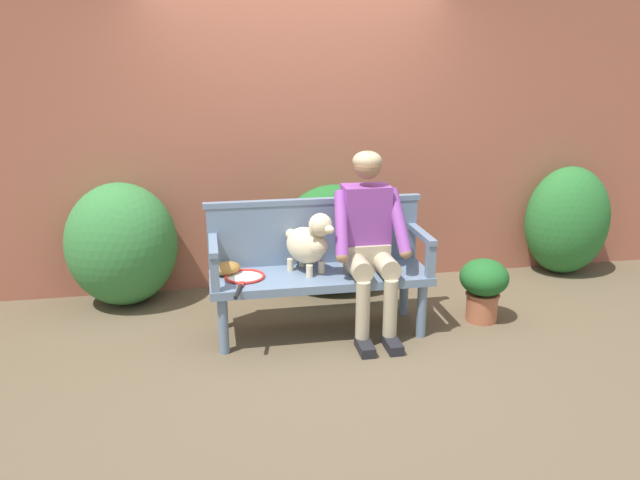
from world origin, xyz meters
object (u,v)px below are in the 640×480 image
object	(u,v)px
person_seated	(368,236)
potted_plant	(484,285)
baseball_glove	(226,268)
dog_on_bench	(310,242)
tennis_racket	(244,278)
garden_bench	(320,281)

from	to	relation	value
person_seated	potted_plant	distance (m)	1.03
person_seated	baseball_glove	world-z (taller)	person_seated
dog_on_bench	tennis_racket	xyz separation A→B (m)	(-0.48, -0.04, -0.22)
garden_bench	dog_on_bench	world-z (taller)	dog_on_bench
person_seated	dog_on_bench	size ratio (longest dim) A/B	2.88
garden_bench	dog_on_bench	distance (m)	0.30
baseball_glove	potted_plant	size ratio (longest dim) A/B	0.44
tennis_racket	potted_plant	world-z (taller)	tennis_racket
tennis_racket	baseball_glove	xyz separation A→B (m)	(-0.12, 0.12, 0.04)
dog_on_bench	potted_plant	distance (m)	1.41
garden_bench	person_seated	bearing A→B (deg)	-2.96
garden_bench	baseball_glove	distance (m)	0.69
potted_plant	baseball_glove	bearing A→B (deg)	176.68
garden_bench	tennis_racket	size ratio (longest dim) A/B	2.74
potted_plant	tennis_racket	bearing A→B (deg)	-179.72
dog_on_bench	potted_plant	bearing A→B (deg)	-1.36
garden_bench	potted_plant	bearing A→B (deg)	-0.70
person_seated	tennis_racket	world-z (taller)	person_seated
tennis_racket	potted_plant	size ratio (longest dim) A/B	1.17
tennis_racket	dog_on_bench	bearing A→B (deg)	4.92
dog_on_bench	baseball_glove	xyz separation A→B (m)	(-0.60, 0.08, -0.19)
dog_on_bench	baseball_glove	world-z (taller)	dog_on_bench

